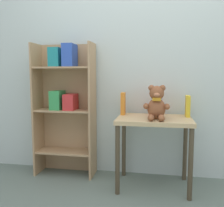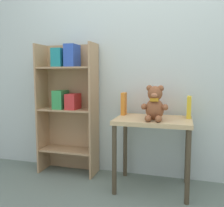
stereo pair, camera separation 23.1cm
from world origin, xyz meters
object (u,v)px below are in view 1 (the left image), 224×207
object	(u,v)px
teddy_bear	(157,104)
book_standing_yellow	(188,106)
display_table	(154,129)
book_standing_orange	(123,104)
book_standing_red	(155,103)
bookshelf_side	(66,100)

from	to	relation	value
teddy_bear	book_standing_yellow	bearing A→B (deg)	36.17
display_table	book_standing_yellow	world-z (taller)	book_standing_yellow
display_table	book_standing_orange	size ratio (longest dim) A/B	3.12
book_standing_red	book_standing_orange	bearing A→B (deg)	-175.34
book_standing_orange	book_standing_red	size ratio (longest dim) A/B	0.92
bookshelf_side	display_table	xyz separation A→B (m)	(0.89, -0.17, -0.22)
bookshelf_side	book_standing_yellow	bearing A→B (deg)	-2.27
bookshelf_side	book_standing_orange	distance (m)	0.59
display_table	book_standing_yellow	distance (m)	0.38
book_standing_orange	book_standing_red	xyz separation A→B (m)	(0.30, 0.01, 0.01)
book_standing_orange	book_standing_red	distance (m)	0.30
teddy_bear	book_standing_red	xyz separation A→B (m)	(-0.02, 0.23, -0.02)
display_table	book_standing_red	bearing A→B (deg)	90.00
bookshelf_side	book_standing_red	bearing A→B (deg)	-1.59
display_table	bookshelf_side	bearing A→B (deg)	169.29
bookshelf_side	book_standing_orange	size ratio (longest dim) A/B	6.30
display_table	book_standing_red	world-z (taller)	book_standing_red
bookshelf_side	display_table	size ratio (longest dim) A/B	2.02
bookshelf_side	book_standing_yellow	xyz separation A→B (m)	(1.19, -0.05, -0.03)
bookshelf_side	book_standing_yellow	distance (m)	1.19
book_standing_orange	book_standing_yellow	xyz separation A→B (m)	(0.59, -0.01, -0.01)
display_table	teddy_bear	distance (m)	0.25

